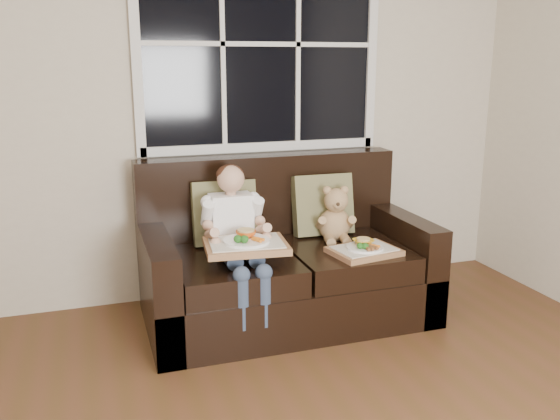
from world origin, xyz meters
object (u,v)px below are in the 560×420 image
object	(u,v)px
teddy_bear	(336,218)
tray_left	(246,244)
tray_right	(364,250)
loveseat	(283,267)
child	(235,226)

from	to	relation	value
teddy_bear	tray_left	xyz separation A→B (m)	(-0.66, -0.30, -0.02)
teddy_bear	tray_right	world-z (taller)	teddy_bear
loveseat	tray_left	size ratio (longest dim) A/B	3.54
loveseat	tray_right	distance (m)	0.53
loveseat	child	size ratio (longest dim) A/B	2.13
child	tray_left	distance (m)	0.19
teddy_bear	child	bearing A→B (deg)	-156.80
child	teddy_bear	world-z (taller)	child
tray_left	tray_right	size ratio (longest dim) A/B	1.14
loveseat	tray_left	world-z (taller)	loveseat
loveseat	tray_right	bearing A→B (deg)	-38.72
child	tray_left	size ratio (longest dim) A/B	1.66
loveseat	tray_left	distance (m)	0.51
teddy_bear	tray_left	bearing A→B (deg)	-142.55
child	tray_right	bearing A→B (deg)	-15.36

